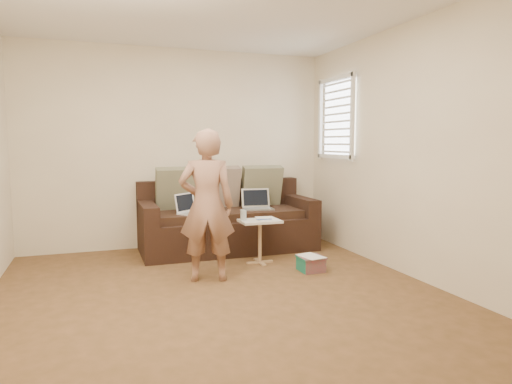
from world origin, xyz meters
TOP-DOWN VIEW (x-y plane):
  - floor at (0.00, 0.00)m, footprint 4.50×4.50m
  - wall_back at (0.00, 2.25)m, footprint 4.00×0.00m
  - wall_front at (0.00, -2.25)m, footprint 4.00×0.00m
  - wall_right at (2.00, 0.00)m, footprint 0.00×4.50m
  - window_blinds at (1.95, 1.50)m, footprint 0.12×0.88m
  - sofa at (0.55, 1.77)m, footprint 2.20×0.95m
  - pillow_left at (-0.05, 2.01)m, footprint 0.55×0.29m
  - pillow_mid at (0.50, 2.02)m, footprint 0.55×0.27m
  - pillow_right at (1.10, 2.01)m, footprint 0.55×0.28m
  - laptop_silver at (0.93, 1.69)m, footprint 0.40×0.31m
  - laptop_white at (0.07, 1.62)m, footprint 0.42×0.41m
  - person at (-0.01, 0.57)m, footprint 0.62×0.49m
  - side_table at (0.71, 1.02)m, footprint 0.46×0.32m
  - drinking_glass at (0.53, 1.06)m, footprint 0.07×0.07m
  - scissors at (0.75, 0.99)m, footprint 0.19×0.12m
  - paper_on_table at (0.81, 1.08)m, footprint 0.25×0.33m
  - striped_box at (1.12, 0.52)m, footprint 0.26×0.26m

SIDE VIEW (x-z plane):
  - floor at x=0.00m, z-range 0.00..0.00m
  - striped_box at x=1.12m, z-range 0.00..0.17m
  - side_table at x=0.71m, z-range 0.00..0.50m
  - sofa at x=0.55m, z-range 0.00..0.85m
  - paper_on_table at x=0.81m, z-range 0.50..0.51m
  - scissors at x=0.75m, z-range 0.50..0.52m
  - laptop_silver at x=0.93m, z-range 0.40..0.64m
  - laptop_white at x=0.07m, z-range 0.39..0.65m
  - drinking_glass at x=0.53m, z-range 0.50..0.62m
  - person at x=-0.01m, z-range 0.00..1.52m
  - pillow_left at x=-0.05m, z-range 0.51..1.07m
  - pillow_mid at x=0.50m, z-range 0.51..1.07m
  - pillow_right at x=1.10m, z-range 0.51..1.07m
  - wall_back at x=0.00m, z-range -0.70..3.30m
  - wall_front at x=0.00m, z-range -0.70..3.30m
  - wall_right at x=2.00m, z-range -0.95..3.55m
  - window_blinds at x=1.95m, z-range 1.16..2.24m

